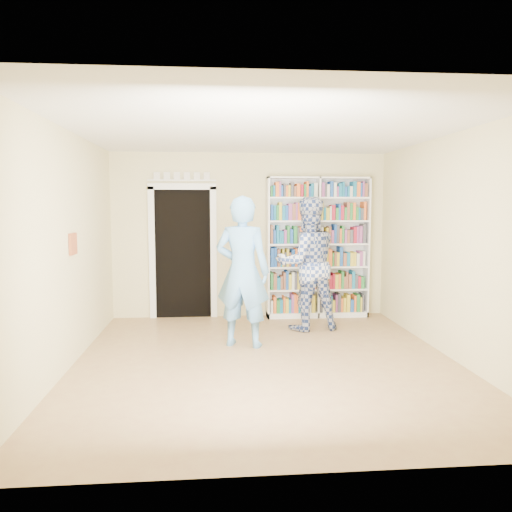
{
  "coord_description": "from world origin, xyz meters",
  "views": [
    {
      "loc": [
        -0.62,
        -5.73,
        1.84
      ],
      "look_at": [
        -0.04,
        0.9,
        1.17
      ],
      "focal_mm": 35.0,
      "sensor_mm": 36.0,
      "label": 1
    }
  ],
  "objects": [
    {
      "name": "man_plaid",
      "position": [
        0.78,
        1.51,
        0.98
      ],
      "size": [
        1.05,
        0.87,
        1.97
      ],
      "primitive_type": "imported",
      "rotation": [
        0.0,
        0.0,
        3.28
      ],
      "color": "navy",
      "rests_on": "floor"
    },
    {
      "name": "wall_back",
      "position": [
        0.0,
        2.5,
        1.35
      ],
      "size": [
        4.5,
        0.0,
        4.5
      ],
      "primitive_type": "plane",
      "rotation": [
        1.57,
        0.0,
        0.0
      ],
      "color": "beige",
      "rests_on": "floor"
    },
    {
      "name": "wall_left",
      "position": [
        -2.25,
        0.0,
        1.35
      ],
      "size": [
        0.0,
        5.0,
        5.0
      ],
      "primitive_type": "plane",
      "rotation": [
        1.57,
        0.0,
        1.57
      ],
      "color": "beige",
      "rests_on": "floor"
    },
    {
      "name": "floor",
      "position": [
        0.0,
        0.0,
        0.0
      ],
      "size": [
        5.0,
        5.0,
        0.0
      ],
      "primitive_type": "plane",
      "color": "#996D4A",
      "rests_on": "ground"
    },
    {
      "name": "ceiling",
      "position": [
        0.0,
        0.0,
        2.7
      ],
      "size": [
        5.0,
        5.0,
        0.0
      ],
      "primitive_type": "plane",
      "rotation": [
        3.14,
        0.0,
        0.0
      ],
      "color": "white",
      "rests_on": "wall_back"
    },
    {
      "name": "bookshelf",
      "position": [
        1.11,
        2.34,
        1.16
      ],
      "size": [
        1.68,
        0.31,
        2.3
      ],
      "rotation": [
        0.0,
        0.0,
        0.05
      ],
      "color": "white",
      "rests_on": "floor"
    },
    {
      "name": "man_blue",
      "position": [
        -0.23,
        0.7,
        0.99
      ],
      "size": [
        0.83,
        0.68,
        1.97
      ],
      "primitive_type": "imported",
      "rotation": [
        0.0,
        0.0,
        2.81
      ],
      "color": "#64A3DF",
      "rests_on": "floor"
    },
    {
      "name": "wall_art",
      "position": [
        -2.23,
        0.2,
        1.4
      ],
      "size": [
        0.03,
        0.25,
        0.25
      ],
      "primitive_type": "cube",
      "color": "brown",
      "rests_on": "wall_left"
    },
    {
      "name": "doorway",
      "position": [
        -1.1,
        2.48,
        1.18
      ],
      "size": [
        1.1,
        0.08,
        2.43
      ],
      "color": "black",
      "rests_on": "floor"
    },
    {
      "name": "wall_right",
      "position": [
        2.25,
        0.0,
        1.35
      ],
      "size": [
        0.0,
        5.0,
        5.0
      ],
      "primitive_type": "plane",
      "rotation": [
        1.57,
        0.0,
        -1.57
      ],
      "color": "beige",
      "rests_on": "floor"
    },
    {
      "name": "paper_sheet",
      "position": [
        0.86,
        1.29,
        0.88
      ],
      "size": [
        0.17,
        0.09,
        0.26
      ],
      "primitive_type": "cube",
      "rotation": [
        0.0,
        0.0,
        0.45
      ],
      "color": "white",
      "rests_on": "man_plaid"
    }
  ]
}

